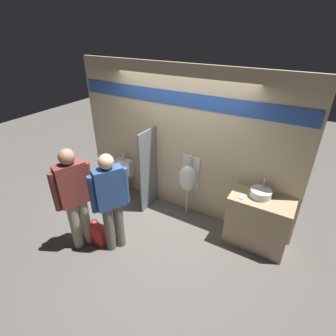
# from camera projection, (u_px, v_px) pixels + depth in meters

# --- Properties ---
(ground_plane) EXTENTS (16.00, 16.00, 0.00)m
(ground_plane) POSITION_uv_depth(u_px,v_px,m) (163.00, 221.00, 4.88)
(ground_plane) COLOR #5B5651
(display_wall) EXTENTS (4.22, 0.07, 2.70)m
(display_wall) POSITION_uv_depth(u_px,v_px,m) (180.00, 143.00, 4.66)
(display_wall) COLOR beige
(display_wall) RESTS_ON ground_plane
(sink_counter) EXTENTS (0.95, 0.52, 0.89)m
(sink_counter) POSITION_uv_depth(u_px,v_px,m) (258.00, 222.00, 4.18)
(sink_counter) COLOR tan
(sink_counter) RESTS_ON ground_plane
(sink_basin) EXTENTS (0.32, 0.32, 0.26)m
(sink_basin) POSITION_uv_depth(u_px,v_px,m) (261.00, 193.00, 4.00)
(sink_basin) COLOR white
(sink_basin) RESTS_ON sink_counter
(cell_phone) EXTENTS (0.07, 0.14, 0.01)m
(cell_phone) POSITION_uv_depth(u_px,v_px,m) (242.00, 197.00, 4.01)
(cell_phone) COLOR #B7B7BC
(cell_phone) RESTS_ON sink_counter
(divider_near_counter) EXTENTS (0.03, 0.55, 1.60)m
(divider_near_counter) POSITION_uv_depth(u_px,v_px,m) (149.00, 170.00, 4.93)
(divider_near_counter) COLOR slate
(divider_near_counter) RESTS_ON ground_plane
(urinal_near_counter) EXTENTS (0.35, 0.28, 1.20)m
(urinal_near_counter) POSITION_uv_depth(u_px,v_px,m) (188.00, 178.00, 4.71)
(urinal_near_counter) COLOR silver
(urinal_near_counter) RESTS_ON ground_plane
(toilet) EXTENTS (0.37, 0.53, 0.89)m
(toilet) POSITION_uv_depth(u_px,v_px,m) (120.00, 181.00, 5.51)
(toilet) COLOR white
(toilet) RESTS_ON ground_plane
(person_in_vest) EXTENTS (0.34, 0.57, 1.73)m
(person_in_vest) POSITION_uv_depth(u_px,v_px,m) (75.00, 196.00, 3.92)
(person_in_vest) COLOR gray
(person_in_vest) RESTS_ON ground_plane
(person_with_lanyard) EXTENTS (0.38, 0.52, 1.68)m
(person_with_lanyard) POSITION_uv_depth(u_px,v_px,m) (111.00, 200.00, 3.89)
(person_with_lanyard) COLOR #666056
(person_with_lanyard) RESTS_ON ground_plane
(shopping_bag) EXTENTS (0.29, 0.16, 0.49)m
(shopping_bag) POSITION_uv_depth(u_px,v_px,m) (98.00, 234.00, 4.32)
(shopping_bag) COLOR red
(shopping_bag) RESTS_ON ground_plane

